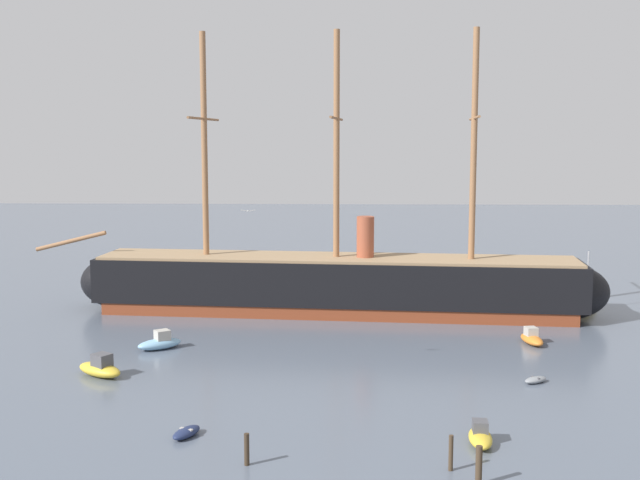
{
  "coord_description": "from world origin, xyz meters",
  "views": [
    {
      "loc": [
        2.63,
        -37.98,
        19.78
      ],
      "look_at": [
        0.28,
        34.51,
        10.44
      ],
      "focal_mm": 44.77,
      "sensor_mm": 36.0,
      "label": 1
    }
  ],
  "objects_px": {
    "motorboat_mid_left": "(100,368)",
    "motorboat_alongside_bow": "(160,343)",
    "dinghy_mid_right": "(536,380)",
    "sailboat_far_right": "(587,305)",
    "seagull_in_flight": "(248,211)",
    "tall_ship": "(336,283)",
    "motorboat_alongside_stern": "(532,338)",
    "mooring_piling_left_pair": "(451,453)",
    "motorboat_foreground_right": "(480,436)",
    "dinghy_foreground_left": "(186,432)",
    "dinghy_far_left": "(101,298)",
    "mooring_piling_nearest": "(247,449)",
    "mooring_piling_right_pair": "(479,465)",
    "dinghy_distant_centre": "(357,290)"
  },
  "relations": [
    {
      "from": "motorboat_foreground_right",
      "to": "motorboat_alongside_stern",
      "type": "relative_size",
      "value": 0.91
    },
    {
      "from": "dinghy_foreground_left",
      "to": "mooring_piling_right_pair",
      "type": "distance_m",
      "value": 19.47
    },
    {
      "from": "dinghy_far_left",
      "to": "seagull_in_flight",
      "type": "height_order",
      "value": "seagull_in_flight"
    },
    {
      "from": "motorboat_alongside_stern",
      "to": "mooring_piling_left_pair",
      "type": "bearing_deg",
      "value": -111.33
    },
    {
      "from": "dinghy_distant_centre",
      "to": "motorboat_mid_left",
      "type": "bearing_deg",
      "value": -120.85
    },
    {
      "from": "motorboat_alongside_bow",
      "to": "motorboat_foreground_right",
      "type": "bearing_deg",
      "value": -40.77
    },
    {
      "from": "tall_ship",
      "to": "motorboat_mid_left",
      "type": "xyz_separation_m",
      "value": [
        -19.39,
        -24.72,
        -2.74
      ]
    },
    {
      "from": "dinghy_foreground_left",
      "to": "dinghy_mid_right",
      "type": "relative_size",
      "value": 1.19
    },
    {
      "from": "dinghy_far_left",
      "to": "mooring_piling_nearest",
      "type": "height_order",
      "value": "mooring_piling_nearest"
    },
    {
      "from": "dinghy_far_left",
      "to": "mooring_piling_left_pair",
      "type": "xyz_separation_m",
      "value": [
        36.16,
        -48.95,
        0.82
      ]
    },
    {
      "from": "motorboat_alongside_bow",
      "to": "sailboat_far_right",
      "type": "relative_size",
      "value": 0.65
    },
    {
      "from": "mooring_piling_nearest",
      "to": "mooring_piling_right_pair",
      "type": "bearing_deg",
      "value": -9.68
    },
    {
      "from": "dinghy_foreground_left",
      "to": "mooring_piling_right_pair",
      "type": "relative_size",
      "value": 1.21
    },
    {
      "from": "tall_ship",
      "to": "mooring_piling_left_pair",
      "type": "xyz_separation_m",
      "value": [
        7.39,
        -42.86,
        -2.33
      ]
    },
    {
      "from": "dinghy_foreground_left",
      "to": "motorboat_alongside_bow",
      "type": "xyz_separation_m",
      "value": [
        -6.89,
        22.0,
        0.32
      ]
    },
    {
      "from": "dinghy_mid_right",
      "to": "motorboat_alongside_stern",
      "type": "height_order",
      "value": "motorboat_alongside_stern"
    },
    {
      "from": "tall_ship",
      "to": "motorboat_foreground_right",
      "type": "relative_size",
      "value": 17.76
    },
    {
      "from": "dinghy_mid_right",
      "to": "mooring_piling_right_pair",
      "type": "distance_m",
      "value": 20.91
    },
    {
      "from": "motorboat_mid_left",
      "to": "motorboat_alongside_bow",
      "type": "distance_m",
      "value": 9.22
    },
    {
      "from": "motorboat_mid_left",
      "to": "dinghy_foreground_left",
      "type": "bearing_deg",
      "value": -53.3
    },
    {
      "from": "motorboat_foreground_right",
      "to": "mooring_piling_nearest",
      "type": "relative_size",
      "value": 1.84
    },
    {
      "from": "motorboat_alongside_bow",
      "to": "mooring_piling_left_pair",
      "type": "bearing_deg",
      "value": -48.49
    },
    {
      "from": "motorboat_alongside_stern",
      "to": "motorboat_mid_left",
      "type": "bearing_deg",
      "value": -163.02
    },
    {
      "from": "motorboat_foreground_right",
      "to": "dinghy_mid_right",
      "type": "xyz_separation_m",
      "value": [
        6.67,
        13.22,
        -0.27
      ]
    },
    {
      "from": "motorboat_mid_left",
      "to": "seagull_in_flight",
      "type": "relative_size",
      "value": 4.27
    },
    {
      "from": "seagull_in_flight",
      "to": "dinghy_mid_right",
      "type": "bearing_deg",
      "value": -0.09
    },
    {
      "from": "motorboat_foreground_right",
      "to": "motorboat_alongside_bow",
      "type": "height_order",
      "value": "motorboat_alongside_bow"
    },
    {
      "from": "dinghy_mid_right",
      "to": "seagull_in_flight",
      "type": "relative_size",
      "value": 2.02
    },
    {
      "from": "dinghy_mid_right",
      "to": "mooring_piling_nearest",
      "type": "distance_m",
      "value": 27.39
    },
    {
      "from": "sailboat_far_right",
      "to": "motorboat_mid_left",
      "type": "bearing_deg",
      "value": -150.63
    },
    {
      "from": "motorboat_alongside_bow",
      "to": "sailboat_far_right",
      "type": "bearing_deg",
      "value": 22.17
    },
    {
      "from": "sailboat_far_right",
      "to": "mooring_piling_left_pair",
      "type": "xyz_separation_m",
      "value": [
        -21.55,
        -45.33,
        0.52
      ]
    },
    {
      "from": "sailboat_far_right",
      "to": "seagull_in_flight",
      "type": "relative_size",
      "value": 5.93
    },
    {
      "from": "motorboat_mid_left",
      "to": "dinghy_far_left",
      "type": "relative_size",
      "value": 1.97
    },
    {
      "from": "dinghy_far_left",
      "to": "mooring_piling_nearest",
      "type": "xyz_separation_m",
      "value": [
        23.87,
        -48.55,
        0.72
      ]
    },
    {
      "from": "dinghy_mid_right",
      "to": "mooring_piling_left_pair",
      "type": "distance_m",
      "value": 19.72
    },
    {
      "from": "mooring_piling_nearest",
      "to": "mooring_piling_left_pair",
      "type": "relative_size",
      "value": 0.91
    },
    {
      "from": "mooring_piling_nearest",
      "to": "dinghy_distant_centre",
      "type": "bearing_deg",
      "value": 82.17
    },
    {
      "from": "tall_ship",
      "to": "motorboat_alongside_stern",
      "type": "distance_m",
      "value": 23.23
    },
    {
      "from": "motorboat_mid_left",
      "to": "seagull_in_flight",
      "type": "distance_m",
      "value": 18.34
    },
    {
      "from": "sailboat_far_right",
      "to": "dinghy_far_left",
      "type": "bearing_deg",
      "value": 176.41
    },
    {
      "from": "mooring_piling_right_pair",
      "to": "motorboat_alongside_bow",
      "type": "bearing_deg",
      "value": 131.1
    },
    {
      "from": "dinghy_foreground_left",
      "to": "sailboat_far_right",
      "type": "height_order",
      "value": "sailboat_far_right"
    },
    {
      "from": "motorboat_foreground_right",
      "to": "motorboat_mid_left",
      "type": "relative_size",
      "value": 0.74
    },
    {
      "from": "sailboat_far_right",
      "to": "mooring_piling_right_pair",
      "type": "height_order",
      "value": "sailboat_far_right"
    },
    {
      "from": "tall_ship",
      "to": "dinghy_far_left",
      "type": "distance_m",
      "value": 29.58
    },
    {
      "from": "dinghy_mid_right",
      "to": "sailboat_far_right",
      "type": "height_order",
      "value": "sailboat_far_right"
    },
    {
      "from": "motorboat_alongside_stern",
      "to": "mooring_piling_left_pair",
      "type": "relative_size",
      "value": 1.85
    },
    {
      "from": "dinghy_mid_right",
      "to": "sailboat_far_right",
      "type": "distance_m",
      "value": 30.52
    },
    {
      "from": "motorboat_foreground_right",
      "to": "mooring_piling_right_pair",
      "type": "xyz_separation_m",
      "value": [
        -1.12,
        -6.17,
        0.63
      ]
    }
  ]
}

